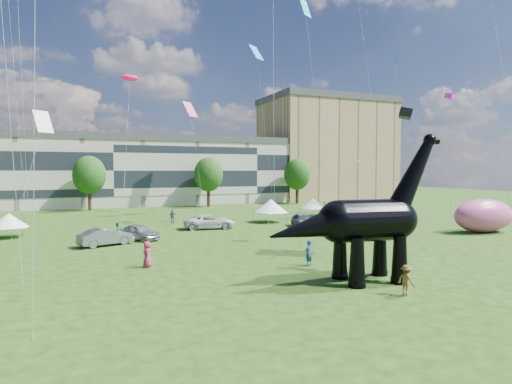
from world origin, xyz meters
name	(u,v)px	position (x,y,z in m)	size (l,w,h in m)	color
ground	(327,283)	(0.00, 0.00, 0.00)	(220.00, 220.00, 0.00)	#16330C
terrace_row	(111,173)	(-8.00, 62.00, 6.00)	(78.00, 11.00, 12.00)	beige
apartment_block	(326,151)	(40.00, 65.00, 11.00)	(28.00, 18.00, 22.00)	tan
tree_mid_left	(89,172)	(-12.00, 53.00, 6.29)	(5.20, 5.20, 9.44)	#382314
tree_mid_right	(208,172)	(8.00, 53.00, 6.29)	(5.20, 5.20, 9.44)	#382314
tree_far_right	(297,172)	(26.00, 53.00, 6.29)	(5.20, 5.20, 9.44)	#382314
dinosaur_sculpture	(362,223)	(2.08, -0.53, 3.48)	(11.33, 3.38, 9.23)	black
car_silver	(139,232)	(-8.30, 20.06, 0.76)	(1.78, 4.44, 1.51)	#B3B2B7
car_grey	(106,237)	(-11.39, 18.03, 0.77)	(1.64, 4.69, 1.55)	slate
car_white	(209,222)	(0.04, 24.90, 0.80)	(2.67, 5.79, 1.61)	silver
car_dark	(304,221)	(10.38, 21.75, 0.76)	(2.12, 5.22, 1.52)	#595960
gazebo_near	(271,206)	(8.94, 27.83, 2.05)	(5.05, 5.05, 2.91)	white
gazebo_far	(313,204)	(17.70, 32.48, 1.74)	(4.18, 4.18, 2.47)	silver
gazebo_left	(9,221)	(-19.89, 26.04, 1.71)	(4.01, 4.01, 2.43)	white
inflatable_pink	(484,216)	(26.18, 11.10, 1.79)	(7.14, 3.57, 3.57)	#CB4E8E
visitors	(204,232)	(-2.89, 16.66, 0.87)	(50.75, 40.72, 1.89)	#348355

